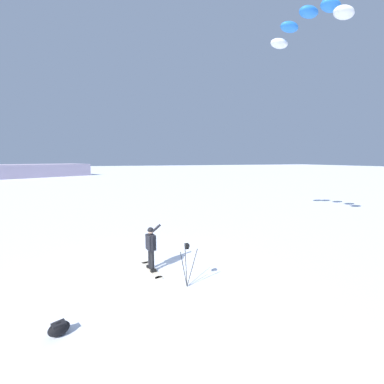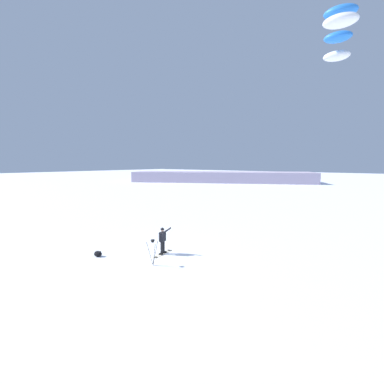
% 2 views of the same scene
% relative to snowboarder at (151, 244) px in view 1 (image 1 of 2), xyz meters
% --- Properties ---
extents(ground_plane, '(300.00, 300.00, 0.00)m').
position_rel_snowboarder_xyz_m(ground_plane, '(-0.27, -0.58, -0.99)').
color(ground_plane, white).
extents(snowboarder, '(0.62, 0.57, 1.65)m').
position_rel_snowboarder_xyz_m(snowboarder, '(0.00, 0.00, 0.00)').
color(snowboarder, black).
rests_on(snowboarder, ground_plane).
extents(snowboard, '(0.54, 1.80, 0.10)m').
position_rel_snowboarder_xyz_m(snowboard, '(-0.01, 0.00, -0.96)').
color(snowboard, beige).
rests_on(snowboard, ground_plane).
extents(traction_kite, '(2.01, 4.37, 1.27)m').
position_rel_snowboarder_xyz_m(traction_kite, '(8.51, 1.95, 9.96)').
color(traction_kite, white).
extents(gear_bag_large, '(0.58, 0.51, 0.31)m').
position_rel_snowboarder_xyz_m(gear_bag_large, '(-2.68, -2.68, -0.82)').
color(gear_bag_large, black).
rests_on(gear_bag_large, ground_plane).
extents(camera_tripod, '(0.62, 0.55, 1.43)m').
position_rel_snowboarder_xyz_m(camera_tripod, '(0.85, -1.60, 0.03)').
color(camera_tripod, '#262628').
rests_on(camera_tripod, ground_plane).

